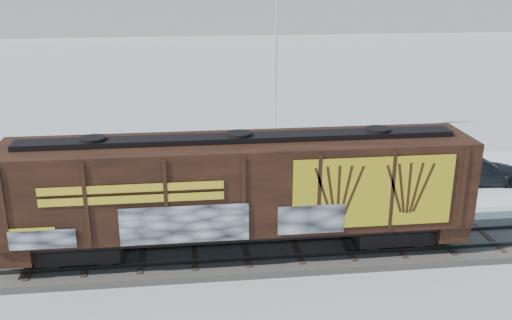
{
  "coord_description": "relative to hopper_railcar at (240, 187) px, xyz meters",
  "views": [
    {
      "loc": [
        -3.96,
        -19.83,
        10.84
      ],
      "look_at": [
        -1.25,
        3.0,
        3.0
      ],
      "focal_mm": 40.0,
      "sensor_mm": 36.0,
      "label": 1
    }
  ],
  "objects": [
    {
      "name": "ground",
      "position": [
        2.21,
        0.01,
        -2.97
      ],
      "size": [
        500.0,
        500.0,
        0.0
      ],
      "primitive_type": "plane",
      "color": "white",
      "rests_on": "ground"
    },
    {
      "name": "rail_track",
      "position": [
        2.21,
        0.01,
        -2.82
      ],
      "size": [
        50.0,
        3.4,
        0.43
      ],
      "color": "#59544C",
      "rests_on": "ground"
    },
    {
      "name": "parking_strip",
      "position": [
        2.21,
        7.51,
        -2.96
      ],
      "size": [
        40.0,
        8.0,
        0.03
      ],
      "primitive_type": "cube",
      "color": "white",
      "rests_on": "ground"
    },
    {
      "name": "hopper_railcar",
      "position": [
        0.0,
        0.0,
        0.0
      ],
      "size": [
        17.33,
        3.06,
        4.58
      ],
      "color": "black",
      "rests_on": "rail_track"
    },
    {
      "name": "flagpole",
      "position": [
        3.69,
        14.7,
        1.92
      ],
      "size": [
        2.3,
        0.9,
        12.95
      ],
      "color": "silver",
      "rests_on": "ground"
    },
    {
      "name": "car_silver",
      "position": [
        -7.09,
        7.23,
        -2.25
      ],
      "size": [
        4.16,
        1.94,
        1.38
      ],
      "primitive_type": "imported",
      "rotation": [
        0.0,
        0.0,
        1.65
      ],
      "color": "silver",
      "rests_on": "parking_strip"
    },
    {
      "name": "car_white",
      "position": [
        7.82,
        8.27,
        -2.15
      ],
      "size": [
        5.07,
        2.76,
        1.58
      ],
      "primitive_type": "imported",
      "rotation": [
        0.0,
        0.0,
        1.33
      ],
      "color": "silver",
      "rests_on": "parking_strip"
    },
    {
      "name": "car_dark",
      "position": [
        13.01,
        6.64,
        -2.23
      ],
      "size": [
        5.03,
        2.3,
        1.43
      ],
      "primitive_type": "imported",
      "rotation": [
        0.0,
        0.0,
        1.51
      ],
      "color": "black",
      "rests_on": "parking_strip"
    }
  ]
}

